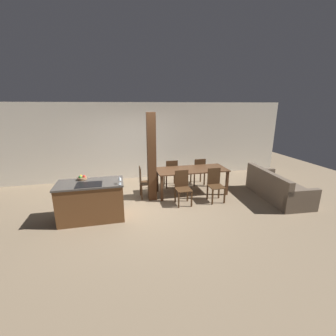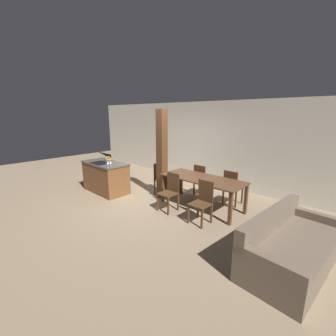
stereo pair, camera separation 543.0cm
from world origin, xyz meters
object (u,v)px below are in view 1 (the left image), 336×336
at_px(dining_chair_far_left, 171,173).
at_px(wine_glass_middle, 120,178).
at_px(dining_chair_near_left, 183,187).
at_px(dining_chair_far_right, 198,171).
at_px(couch, 277,188).
at_px(timber_post, 152,158).
at_px(dining_chair_head_end, 144,182).
at_px(dining_chair_near_right, 215,184).
at_px(kitchen_island, 92,201).
at_px(dining_table, 192,172).
at_px(wine_glass_near, 120,179).
at_px(fruit_bowl, 82,178).

bearing_deg(dining_chair_far_left, wine_glass_middle, 49.03).
height_order(dining_chair_near_left, dining_chair_far_right, same).
bearing_deg(couch, timber_post, 82.42).
relative_size(dining_chair_head_end, couch, 0.44).
relative_size(dining_chair_near_right, dining_chair_far_left, 1.00).
height_order(couch, timber_post, timber_post).
height_order(dining_chair_far_left, dining_chair_far_right, same).
relative_size(kitchen_island, dining_table, 0.71).
bearing_deg(dining_chair_head_end, dining_chair_far_right, -70.83).
height_order(dining_chair_head_end, couch, dining_chair_head_end).
xyz_separation_m(dining_chair_near_left, dining_chair_head_end, (-0.95, 0.66, 0.00)).
bearing_deg(wine_glass_near, dining_chair_far_right, 37.33).
xyz_separation_m(fruit_bowl, dining_chair_near_left, (2.51, 0.10, -0.47)).
relative_size(couch, timber_post, 0.85).
distance_m(dining_table, dining_chair_head_end, 1.44).
xyz_separation_m(fruit_bowl, dining_chair_far_right, (3.46, 1.42, -0.47)).
xyz_separation_m(kitchen_island, wine_glass_middle, (0.67, -0.23, 0.58)).
distance_m(dining_chair_far_left, dining_chair_far_right, 0.95).
xyz_separation_m(kitchen_island, couch, (5.09, 0.11, -0.17)).
bearing_deg(wine_glass_near, dining_chair_near_left, 21.73).
distance_m(kitchen_island, fruit_bowl, 0.59).
xyz_separation_m(kitchen_island, wine_glass_near, (0.67, -0.31, 0.58)).
bearing_deg(dining_table, wine_glass_middle, -149.79).
bearing_deg(dining_chair_far_right, dining_chair_head_end, 19.17).
relative_size(dining_chair_near_right, dining_chair_head_end, 1.00).
bearing_deg(timber_post, dining_chair_head_end, 139.17).
distance_m(wine_glass_near, couch, 4.50).
relative_size(kitchen_island, timber_post, 0.61).
distance_m(dining_table, dining_chair_near_right, 0.84).
bearing_deg(dining_chair_near_left, couch, -4.83).
distance_m(dining_table, dining_chair_far_left, 0.84).
height_order(kitchen_island, wine_glass_middle, wine_glass_middle).
height_order(wine_glass_middle, timber_post, timber_post).
distance_m(dining_chair_far_left, timber_post, 1.34).
distance_m(dining_chair_near_left, dining_chair_far_right, 1.63).
bearing_deg(dining_chair_near_left, dining_chair_near_right, 0.00).
bearing_deg(wine_glass_middle, dining_chair_near_left, 19.20).
bearing_deg(dining_chair_near_right, dining_chair_far_left, 125.62).
height_order(dining_chair_near_left, timber_post, timber_post).
bearing_deg(timber_post, dining_table, 7.98).
relative_size(wine_glass_middle, dining_chair_near_left, 0.17).
bearing_deg(couch, dining_chair_near_right, 86.69).
bearing_deg(dining_chair_far_left, dining_table, 125.62).
xyz_separation_m(dining_chair_head_end, couch, (3.73, -0.89, -0.20)).
xyz_separation_m(wine_glass_near, dining_chair_near_right, (2.59, 0.66, -0.56)).
height_order(fruit_bowl, couch, fruit_bowl).
height_order(kitchen_island, couch, kitchen_island).
xyz_separation_m(wine_glass_middle, dining_chair_head_end, (0.69, 1.23, -0.56)).
height_order(dining_chair_near_left, dining_chair_head_end, same).
relative_size(wine_glass_middle, timber_post, 0.06).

